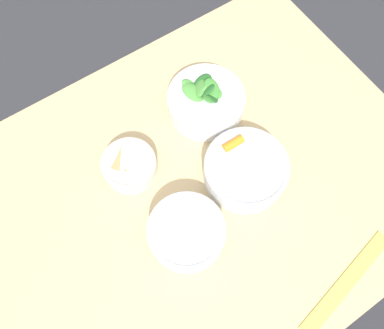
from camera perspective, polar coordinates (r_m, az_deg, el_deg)
ground_plane at (r=1.56m, az=0.84°, el=-12.32°), size 10.00×10.00×0.00m
dining_table at (r=0.94m, az=1.36°, el=-5.90°), size 0.97×0.76×0.78m
bowl_carrots at (r=0.79m, az=8.18°, el=-0.72°), size 0.18×0.18×0.07m
bowl_greens at (r=0.85m, az=2.09°, el=9.74°), size 0.18×0.18×0.09m
bowl_beans_hotdog at (r=0.74m, az=-0.84°, el=-10.32°), size 0.15×0.15×0.06m
bowl_cookies at (r=0.80m, az=-9.53°, el=-0.08°), size 0.12×0.12×0.05m
ruler at (r=0.81m, az=22.46°, el=-16.29°), size 0.26×0.08×0.00m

